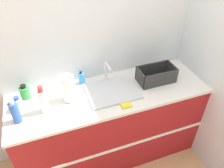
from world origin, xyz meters
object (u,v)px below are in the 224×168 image
at_px(sink, 112,90).
at_px(dish_rack, 156,76).
at_px(bottle_clear, 18,104).
at_px(bottle_blue, 15,112).
at_px(paper_towel_roll, 68,88).
at_px(soap_dispenser, 81,78).
at_px(bottle_green, 25,92).
at_px(bottle_white_spray, 43,101).

xyz_separation_m(sink, dish_rack, (0.48, 0.01, 0.04)).
distance_m(bottle_clear, bottle_blue, 0.15).
height_order(paper_towel_roll, soap_dispenser, paper_towel_roll).
relative_size(bottle_clear, soap_dispenser, 1.02).
bearing_deg(bottle_clear, bottle_green, 67.95).
height_order(sink, soap_dispenser, sink).
bearing_deg(bottle_white_spray, bottle_green, 121.57).
distance_m(sink, paper_towel_roll, 0.42).
bearing_deg(soap_dispenser, bottle_white_spray, -144.38).
xyz_separation_m(sink, paper_towel_roll, (-0.40, 0.02, 0.12)).
bearing_deg(bottle_white_spray, dish_rack, 3.31).
bearing_deg(bottle_green, bottle_clear, -112.05).
bearing_deg(bottle_white_spray, paper_towel_roll, 17.55).
xyz_separation_m(paper_towel_roll, soap_dispenser, (0.16, 0.21, -0.07)).
bearing_deg(bottle_blue, paper_towel_roll, 14.24).
bearing_deg(bottle_blue, bottle_white_spray, 10.80).
distance_m(sink, soap_dispenser, 0.33).
xyz_separation_m(paper_towel_roll, bottle_green, (-0.38, 0.17, -0.07)).
bearing_deg(paper_towel_roll, bottle_green, 155.58).
xyz_separation_m(sink, bottle_white_spray, (-0.63, -0.05, 0.10)).
distance_m(paper_towel_roll, dish_rack, 0.89).
distance_m(bottle_white_spray, soap_dispenser, 0.48).
bearing_deg(bottle_white_spray, sink, 4.97).
xyz_separation_m(bottle_white_spray, bottle_blue, (-0.23, -0.04, -0.01)).
bearing_deg(bottle_clear, bottle_blue, -96.84).
bearing_deg(dish_rack, bottle_white_spray, -176.69).
distance_m(sink, dish_rack, 0.48).
distance_m(bottle_green, soap_dispenser, 0.54).
bearing_deg(bottle_clear, bottle_white_spray, -25.18).
relative_size(dish_rack, bottle_blue, 1.53).
height_order(paper_towel_roll, bottle_green, paper_towel_roll).
xyz_separation_m(bottle_green, bottle_blue, (-0.08, -0.29, 0.04)).
bearing_deg(bottle_clear, sink, -2.98).
height_order(sink, bottle_green, sink).
height_order(bottle_clear, bottle_blue, bottle_blue).
height_order(bottle_white_spray, bottle_clear, bottle_white_spray).
bearing_deg(paper_towel_roll, sink, -2.52).
xyz_separation_m(sink, bottle_blue, (-0.85, -0.10, 0.09)).
bearing_deg(paper_towel_roll, bottle_blue, -165.76).
relative_size(paper_towel_roll, bottle_clear, 1.83).
distance_m(bottle_clear, soap_dispenser, 0.63).
relative_size(bottle_green, soap_dispenser, 1.02).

